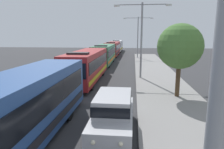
% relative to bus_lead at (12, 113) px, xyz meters
% --- Properties ---
extents(bus_lead, '(2.58, 12.23, 3.21)m').
position_rel_bus_lead_xyz_m(bus_lead, '(0.00, 0.00, 0.00)').
color(bus_lead, '#284C8C').
rests_on(bus_lead, ground_plane).
extents(bus_second_in_line, '(2.58, 10.82, 3.21)m').
position_rel_bus_lead_xyz_m(bus_second_in_line, '(-0.00, 12.93, -0.00)').
color(bus_second_in_line, maroon).
rests_on(bus_second_in_line, ground_plane).
extents(bus_middle, '(2.58, 11.19, 3.21)m').
position_rel_bus_lead_xyz_m(bus_middle, '(-0.00, 25.20, -0.00)').
color(bus_middle, '#33724C').
rests_on(bus_middle, ground_plane).
extents(bus_fourth_in_line, '(2.58, 11.58, 3.21)m').
position_rel_bus_lead_xyz_m(bus_fourth_in_line, '(-0.00, 37.97, -0.00)').
color(bus_fourth_in_line, maroon).
rests_on(bus_fourth_in_line, ground_plane).
extents(bus_rear, '(2.58, 11.98, 3.21)m').
position_rel_bus_lead_xyz_m(bus_rear, '(-0.00, 50.92, -0.00)').
color(bus_rear, silver).
rests_on(bus_rear, ground_plane).
extents(white_suv, '(1.86, 4.79, 1.90)m').
position_rel_bus_lead_xyz_m(white_suv, '(3.70, 2.16, -0.66)').
color(white_suv, '#B7B7BC').
rests_on(white_suv, ground_plane).
extents(streetlamp_mid, '(5.72, 0.28, 7.70)m').
position_rel_bus_lead_xyz_m(streetlamp_mid, '(5.40, 14.68, 3.20)').
color(streetlamp_mid, gray).
rests_on(streetlamp_mid, sidewalk).
extents(streetlamp_far, '(5.79, 0.28, 7.95)m').
position_rel_bus_lead_xyz_m(streetlamp_far, '(5.40, 34.44, 3.34)').
color(streetlamp_far, gray).
rests_on(streetlamp_far, sidewalk).
extents(roadside_tree, '(3.24, 3.24, 5.32)m').
position_rel_bus_lead_xyz_m(roadside_tree, '(7.90, 8.16, 2.14)').
color(roadside_tree, '#4C3823').
rests_on(roadside_tree, sidewalk).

